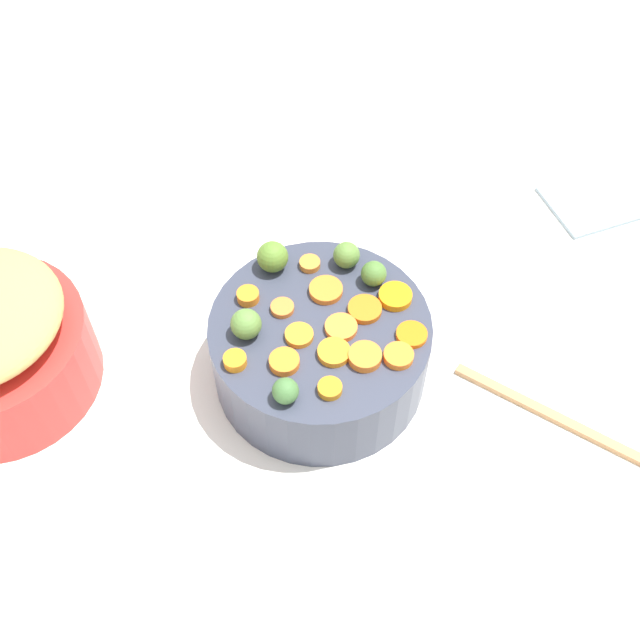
% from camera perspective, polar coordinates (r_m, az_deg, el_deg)
% --- Properties ---
extents(tabletop, '(2.40, 2.40, 0.02)m').
position_cam_1_polar(tabletop, '(0.99, -1.65, -2.99)').
color(tabletop, white).
rests_on(tabletop, ground).
extents(serving_bowl_carrots, '(0.26, 0.26, 0.10)m').
position_cam_1_polar(serving_bowl_carrots, '(0.92, -0.00, -2.20)').
color(serving_bowl_carrots, '#353A4A').
rests_on(serving_bowl_carrots, tabletop).
extents(carrot_slice_0, '(0.04, 0.04, 0.01)m').
position_cam_1_polar(carrot_slice_0, '(0.89, -2.77, 0.88)').
color(carrot_slice_0, orange).
rests_on(carrot_slice_0, serving_bowl_carrots).
extents(carrot_slice_1, '(0.04, 0.04, 0.01)m').
position_cam_1_polar(carrot_slice_1, '(0.89, 3.30, 0.79)').
color(carrot_slice_1, orange).
rests_on(carrot_slice_1, serving_bowl_carrots).
extents(carrot_slice_2, '(0.05, 0.05, 0.01)m').
position_cam_1_polar(carrot_slice_2, '(0.88, 6.73, -1.07)').
color(carrot_slice_2, orange).
rests_on(carrot_slice_2, serving_bowl_carrots).
extents(carrot_slice_3, '(0.04, 0.04, 0.01)m').
position_cam_1_polar(carrot_slice_3, '(0.83, 0.73, -5.04)').
color(carrot_slice_3, orange).
rests_on(carrot_slice_3, serving_bowl_carrots).
extents(carrot_slice_4, '(0.05, 0.05, 0.01)m').
position_cam_1_polar(carrot_slice_4, '(0.91, 5.56, 1.65)').
color(carrot_slice_4, orange).
rests_on(carrot_slice_4, serving_bowl_carrots).
extents(carrot_slice_5, '(0.05, 0.05, 0.01)m').
position_cam_1_polar(carrot_slice_5, '(0.85, -2.63, -3.07)').
color(carrot_slice_5, orange).
rests_on(carrot_slice_5, serving_bowl_carrots).
extents(carrot_slice_6, '(0.03, 0.03, 0.01)m').
position_cam_1_polar(carrot_slice_6, '(0.94, -0.75, 4.15)').
color(carrot_slice_6, orange).
rests_on(carrot_slice_6, serving_bowl_carrots).
extents(carrot_slice_7, '(0.06, 0.06, 0.01)m').
position_cam_1_polar(carrot_slice_7, '(0.91, 0.43, 2.21)').
color(carrot_slice_7, orange).
rests_on(carrot_slice_7, serving_bowl_carrots).
extents(carrot_slice_8, '(0.04, 0.04, 0.01)m').
position_cam_1_polar(carrot_slice_8, '(0.91, -5.30, 1.77)').
color(carrot_slice_8, orange).
rests_on(carrot_slice_8, serving_bowl_carrots).
extents(carrot_slice_9, '(0.04, 0.04, 0.01)m').
position_cam_1_polar(carrot_slice_9, '(0.86, 1.02, -2.39)').
color(carrot_slice_9, orange).
rests_on(carrot_slice_9, serving_bowl_carrots).
extents(carrot_slice_10, '(0.05, 0.05, 0.01)m').
position_cam_1_polar(carrot_slice_10, '(0.85, 3.31, -2.69)').
color(carrot_slice_10, orange).
rests_on(carrot_slice_10, serving_bowl_carrots).
extents(carrot_slice_11, '(0.03, 0.03, 0.01)m').
position_cam_1_polar(carrot_slice_11, '(0.85, -6.25, -2.98)').
color(carrot_slice_11, orange).
rests_on(carrot_slice_11, serving_bowl_carrots).
extents(carrot_slice_12, '(0.05, 0.05, 0.01)m').
position_cam_1_polar(carrot_slice_12, '(0.86, 5.78, -2.63)').
color(carrot_slice_12, orange).
rests_on(carrot_slice_12, serving_bowl_carrots).
extents(carrot_slice_13, '(0.05, 0.05, 0.01)m').
position_cam_1_polar(carrot_slice_13, '(0.88, 1.55, -0.55)').
color(carrot_slice_13, orange).
rests_on(carrot_slice_13, serving_bowl_carrots).
extents(carrot_slice_14, '(0.04, 0.04, 0.01)m').
position_cam_1_polar(carrot_slice_14, '(0.87, -1.56, -1.12)').
color(carrot_slice_14, orange).
rests_on(carrot_slice_14, serving_bowl_carrots).
extents(brussels_sprout_0, '(0.04, 0.04, 0.04)m').
position_cam_1_polar(brussels_sprout_0, '(0.92, -3.50, 4.65)').
color(brussels_sprout_0, '#547B2A').
rests_on(brussels_sprout_0, serving_bowl_carrots).
extents(brussels_sprout_1, '(0.03, 0.03, 0.03)m').
position_cam_1_polar(brussels_sprout_1, '(0.93, 1.96, 4.78)').
color(brussels_sprout_1, '#557B33').
rests_on(brussels_sprout_1, serving_bowl_carrots).
extents(brussels_sprout_2, '(0.04, 0.04, 0.04)m').
position_cam_1_polar(brussels_sprout_2, '(0.87, -5.44, -0.30)').
color(brussels_sprout_2, '#578039').
rests_on(brussels_sprout_2, serving_bowl_carrots).
extents(brussels_sprout_3, '(0.03, 0.03, 0.03)m').
position_cam_1_polar(brussels_sprout_3, '(0.82, -2.55, -5.22)').
color(brussels_sprout_3, '#427039').
rests_on(brussels_sprout_3, serving_bowl_carrots).
extents(brussels_sprout_4, '(0.03, 0.03, 0.03)m').
position_cam_1_polar(brussels_sprout_4, '(0.91, 3.96, 3.41)').
color(brussels_sprout_4, '#487130').
rests_on(brussels_sprout_4, serving_bowl_carrots).
extents(wooden_spoon, '(0.26, 0.22, 0.01)m').
position_cam_1_polar(wooden_spoon, '(0.97, 21.81, -9.11)').
color(wooden_spoon, tan).
rests_on(wooden_spoon, tabletop).
extents(dish_towel, '(0.16, 0.14, 0.01)m').
position_cam_1_polar(dish_towel, '(1.22, 19.50, 8.21)').
color(dish_towel, '#94A9B5').
rests_on(dish_towel, tabletop).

